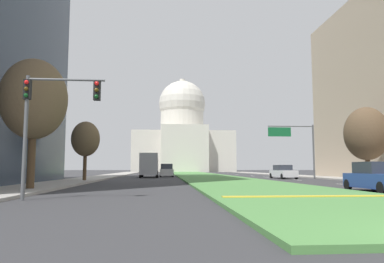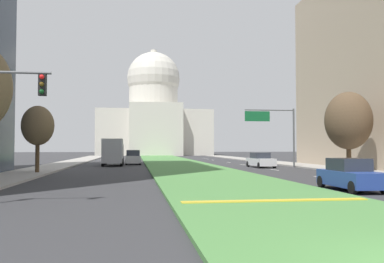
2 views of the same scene
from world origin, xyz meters
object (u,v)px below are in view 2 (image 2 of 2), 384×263
Objects in this scene: overhead_guide_sign at (275,125)px; box_truck_delivery at (113,152)px; sedan_distant at (133,158)px; street_tree_left_mid at (38,126)px; sedan_midblock at (261,160)px; capitol_building at (154,117)px; street_tree_right_mid at (348,121)px; sedan_lead_stopped at (350,175)px.

box_truck_delivery is (-17.84, 6.76, -2.98)m from overhead_guide_sign.
box_truck_delivery is (-2.35, -3.45, 0.81)m from sedan_distant.
overhead_guide_sign is 1.14× the size of street_tree_left_mid.
sedan_midblock is 17.03m from sedan_distant.
sedan_midblock is at bearing -35.17° from sedan_distant.
capitol_building reaches higher than sedan_midblock.
capitol_building is at bearing 80.82° from street_tree_left_mid.
street_tree_right_mid is 1.12× the size of box_truck_delivery.
street_tree_right_mid is 27.31m from sedan_distant.
overhead_guide_sign is at bearing -82.58° from capitol_building.
street_tree_left_mid is (-23.31, -7.46, -0.66)m from overhead_guide_sign.
sedan_lead_stopped is (-7.85, -14.12, -3.80)m from street_tree_right_mid.
street_tree_left_mid reaches higher than box_truck_delivery.
street_tree_right_mid reaches higher than overhead_guide_sign.
sedan_midblock is 17.49m from box_truck_delivery.
overhead_guide_sign reaches higher than sedan_midblock.
sedan_distant reaches higher than sedan_midblock.
street_tree_left_mid reaches higher than sedan_lead_stopped.
overhead_guide_sign is at bearing -33.39° from sedan_distant.
box_truck_delivery is at bearing 158.66° from sedan_midblock.
capitol_building is 4.80× the size of overhead_guide_sign.
box_truck_delivery is at bearing 114.41° from sedan_lead_stopped.
box_truck_delivery reaches higher than sedan_midblock.
overhead_guide_sign is 9.67m from street_tree_right_mid.
sedan_lead_stopped is 0.69× the size of box_truck_delivery.
box_truck_delivery is at bearing 143.66° from street_tree_right_mid.
sedan_lead_stopped is at bearing -65.59° from box_truck_delivery.
overhead_guide_sign is 1.02× the size of box_truck_delivery.
overhead_guide_sign reaches higher than box_truck_delivery.
sedan_distant reaches higher than sedan_lead_stopped.
sedan_distant is (7.81, 17.67, -3.13)m from street_tree_left_mid.
street_tree_left_mid is 0.89× the size of box_truck_delivery.
overhead_guide_sign is 1.44× the size of sedan_distant.
sedan_lead_stopped is at bearing -39.46° from street_tree_left_mid.
street_tree_left_mid reaches higher than sedan_distant.
street_tree_left_mid is 1.25× the size of sedan_midblock.
box_truck_delivery is (-21.40, 15.75, -2.90)m from street_tree_right_mid.
capitol_building is at bearing 96.28° from sedan_midblock.
sedan_distant is at bearing 144.83° from sedan_midblock.
overhead_guide_sign is 0.91× the size of street_tree_right_mid.
capitol_building is at bearing 93.23° from sedan_lead_stopped.
sedan_midblock is at bearing -21.34° from box_truck_delivery.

